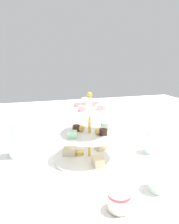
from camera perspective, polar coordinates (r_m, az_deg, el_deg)
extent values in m
plane|color=white|center=(0.84, 0.00, -12.36)|extent=(2.40, 2.40, 0.00)
cylinder|color=white|center=(0.84, 0.00, -12.05)|extent=(0.27, 0.27, 0.01)
cylinder|color=white|center=(0.80, 0.00, -5.93)|extent=(0.22, 0.22, 0.01)
cylinder|color=white|center=(0.77, 0.00, 0.70)|extent=(0.17, 0.17, 0.01)
cylinder|color=gold|center=(0.79, 0.00, -4.26)|extent=(0.01, 0.01, 0.25)
sphere|color=gold|center=(0.76, 0.00, 4.68)|extent=(0.02, 0.02, 0.02)
cube|color=beige|center=(0.84, -5.42, -10.45)|extent=(0.06, 0.05, 0.03)
cube|color=beige|center=(0.76, 2.29, -13.12)|extent=(0.04, 0.05, 0.03)
cube|color=beige|center=(0.89, 3.18, -9.09)|extent=(0.06, 0.05, 0.03)
cylinder|color=#E5C660|center=(0.84, -2.74, -10.90)|extent=(0.04, 0.04, 0.01)
cylinder|color=#381E14|center=(0.82, -3.56, -4.30)|extent=(0.03, 0.03, 0.02)
cylinder|color=#381E14|center=(0.77, 3.77, -5.41)|extent=(0.03, 0.03, 0.02)
cube|color=#B2E5BC|center=(0.75, -4.57, -6.03)|extent=(0.04, 0.04, 0.02)
cube|color=#B2E5BC|center=(0.84, 4.04, -3.65)|extent=(0.04, 0.04, 0.02)
sphere|color=gold|center=(0.78, 2.29, -5.20)|extent=(0.02, 0.02, 0.02)
sphere|color=gold|center=(0.81, -2.20, -4.37)|extent=(0.02, 0.02, 0.02)
cylinder|color=#F2B7C1|center=(0.73, -1.83, 1.00)|extent=(0.03, 0.03, 0.02)
cylinder|color=#F2B7C1|center=(0.75, 3.22, 1.33)|extent=(0.03, 0.03, 0.02)
cylinder|color=#F2B7C1|center=(0.81, 1.65, 2.35)|extent=(0.03, 0.03, 0.02)
cylinder|color=#F2B7C1|center=(0.79, -3.03, 2.08)|extent=(0.03, 0.03, 0.02)
cylinder|color=white|center=(0.75, -0.76, 2.33)|extent=(0.04, 0.04, 0.04)
cube|color=silver|center=(0.81, 2.14, 1.75)|extent=(0.08, 0.05, 0.00)
cube|color=silver|center=(0.78, -3.29, 1.39)|extent=(0.08, 0.05, 0.00)
cylinder|color=silver|center=(0.88, -19.05, -7.03)|extent=(0.07, 0.07, 0.14)
cylinder|color=silver|center=(0.68, 18.26, -16.48)|extent=(0.06, 0.06, 0.08)
cylinder|color=white|center=(0.60, 7.84, -24.58)|extent=(0.09, 0.09, 0.01)
cylinder|color=white|center=(0.58, 7.93, -22.61)|extent=(0.06, 0.06, 0.04)
cylinder|color=#D14C56|center=(0.57, 8.00, -21.11)|extent=(0.06, 0.06, 0.01)
cube|color=silver|center=(1.15, -1.52, -4.79)|extent=(0.17, 0.06, 0.00)
cube|color=silver|center=(0.62, -17.98, -23.52)|extent=(0.11, 0.14, 0.00)
cylinder|color=silver|center=(0.90, 16.23, -7.52)|extent=(0.06, 0.06, 0.10)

